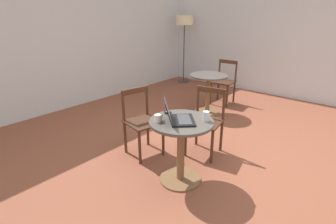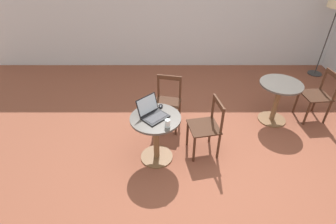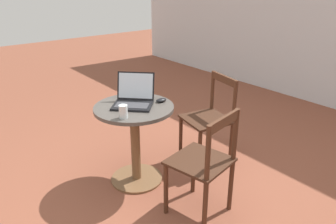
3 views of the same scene
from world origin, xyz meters
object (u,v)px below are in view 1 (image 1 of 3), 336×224
object	(u,v)px
cafe_table_near	(181,140)
cafe_table_mid	(208,87)
chair_near_back	(142,122)
chair_near_right	(206,121)
floor_lamp	(184,24)
laptop	(178,117)
mug	(158,118)
mouse	(168,112)
chair_mid_right	(224,82)
drinking_glass	(206,116)

from	to	relation	value
cafe_table_near	cafe_table_mid	xyz separation A→B (m)	(1.96, 0.90, 0.00)
chair_near_back	chair_near_right	bearing A→B (deg)	-48.30
floor_lamp	laptop	world-z (taller)	floor_lamp
cafe_table_mid	cafe_table_near	bearing A→B (deg)	-155.23
floor_lamp	mug	distance (m)	4.50
mouse	chair_near_right	bearing A→B (deg)	-8.61
chair_near_back	mug	world-z (taller)	chair_near_back
chair_near_back	mouse	size ratio (longest dim) A/B	8.60
chair_near_right	chair_mid_right	xyz separation A→B (m)	(1.95, 0.83, 0.00)
chair_near_back	cafe_table_near	bearing A→B (deg)	-101.57
cafe_table_mid	laptop	distance (m)	2.20
chair_near_right	cafe_table_mid	bearing A→B (deg)	31.26
chair_near_right	drinking_glass	world-z (taller)	chair_near_right
floor_lamp	cafe_table_mid	bearing A→B (deg)	-131.62
cafe_table_near	mug	xyz separation A→B (m)	(-0.17, 0.16, 0.26)
drinking_glass	chair_near_right	bearing A→B (deg)	31.65
chair_mid_right	mouse	world-z (taller)	chair_mid_right
cafe_table_near	chair_near_right	world-z (taller)	chair_near_right
cafe_table_mid	mouse	size ratio (longest dim) A/B	7.17
cafe_table_mid	chair_near_back	distance (m)	1.81
cafe_table_mid	floor_lamp	bearing A→B (deg)	48.38
mug	chair_near_right	bearing A→B (deg)	-1.47
chair_near_back	laptop	xyz separation A→B (m)	(-0.19, -0.74, 0.33)
drinking_glass	chair_mid_right	bearing A→B (deg)	25.06
cafe_table_near	laptop	xyz separation A→B (m)	(-0.03, 0.02, 0.27)
laptop	cafe_table_near	bearing A→B (deg)	-33.26
laptop	drinking_glass	world-z (taller)	laptop
mug	drinking_glass	world-z (taller)	drinking_glass
cafe_table_mid	floor_lamp	world-z (taller)	floor_lamp
cafe_table_near	cafe_table_mid	bearing A→B (deg)	24.77
cafe_table_mid	chair_near_back	world-z (taller)	chair_near_back
cafe_table_near	chair_mid_right	world-z (taller)	chair_mid_right
chair_near_right	floor_lamp	bearing A→B (deg)	41.77
cafe_table_mid	chair_near_right	xyz separation A→B (m)	(-1.26, -0.76, -0.06)
chair_near_back	drinking_glass	size ratio (longest dim) A/B	8.22
mouse	drinking_glass	size ratio (longest dim) A/B	0.96
laptop	mouse	distance (m)	0.24
chair_near_right	drinking_glass	bearing A→B (deg)	-148.35
laptop	mouse	world-z (taller)	laptop
cafe_table_mid	chair_near_back	xyz separation A→B (m)	(-1.81, -0.15, -0.06)
mug	cafe_table_mid	bearing A→B (deg)	19.14
drinking_glass	laptop	bearing A→B (deg)	131.43
chair_near_back	chair_mid_right	bearing A→B (deg)	4.93
chair_near_back	mouse	xyz separation A→B (m)	(-0.09, -0.52, 0.29)
chair_near_right	laptop	size ratio (longest dim) A/B	1.94
chair_mid_right	mouse	xyz separation A→B (m)	(-2.59, -0.73, 0.29)
chair_near_back	mug	size ratio (longest dim) A/B	7.89
laptop	drinking_glass	xyz separation A→B (m)	(0.19, -0.22, 0.00)
chair_mid_right	floor_lamp	size ratio (longest dim) A/B	0.51
cafe_table_near	cafe_table_mid	distance (m)	2.16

